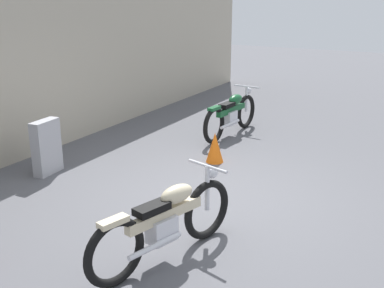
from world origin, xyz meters
The scene contains 6 objects.
ground_plane centered at (0.00, 0.00, 0.00)m, with size 40.00×40.00×0.00m, color #56565B.
building_wall centered at (0.00, 3.90, 1.61)m, with size 18.00×0.30×3.22m, color #B2A893.
stone_marker centered at (-0.43, 2.85, 0.46)m, with size 0.54×0.20×0.93m, color #9E9EA3.
traffic_cone centered at (1.44, 0.62, 0.28)m, with size 0.32×0.32×0.55m, color orange.
motorcycle_green centered at (3.14, 1.07, 0.47)m, with size 2.16×0.60×0.97m.
motorcycle_cream centered at (-1.76, -0.34, 0.47)m, with size 2.12×0.81×0.97m.
Camera 1 is at (-5.82, -2.92, 2.94)m, focal length 44.15 mm.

